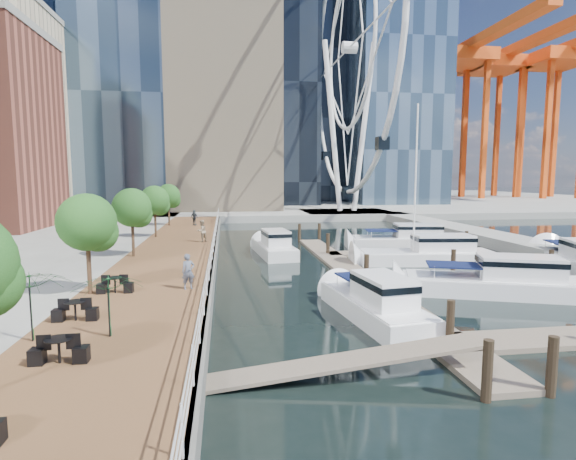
% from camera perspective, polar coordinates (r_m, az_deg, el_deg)
% --- Properties ---
extents(ground, '(520.00, 520.00, 0.00)m').
position_cam_1_polar(ground, '(19.00, 8.64, -12.76)').
color(ground, black).
rests_on(ground, ground).
extents(boardwalk, '(6.00, 60.00, 1.00)m').
position_cam_1_polar(boardwalk, '(32.88, -14.52, -3.69)').
color(boardwalk, brown).
rests_on(boardwalk, ground).
extents(seawall, '(0.25, 60.00, 1.00)m').
position_cam_1_polar(seawall, '(32.67, -9.28, -3.63)').
color(seawall, '#595954').
rests_on(seawall, ground).
extents(land_far, '(200.00, 114.00, 1.00)m').
position_cam_1_polar(land_far, '(119.40, -5.53, 3.86)').
color(land_far, gray).
rests_on(land_far, ground).
extents(breakwater, '(4.00, 60.00, 1.00)m').
position_cam_1_polar(breakwater, '(45.28, 25.92, -1.36)').
color(breakwater, gray).
rests_on(breakwater, ground).
extents(pier, '(14.00, 12.00, 1.00)m').
position_cam_1_polar(pier, '(72.00, 7.48, 2.00)').
color(pier, gray).
rests_on(pier, ground).
extents(railing, '(0.10, 60.00, 1.05)m').
position_cam_1_polar(railing, '(32.51, -9.49, -1.86)').
color(railing, white).
rests_on(railing, boardwalk).
extents(floating_docks, '(16.00, 34.00, 2.60)m').
position_cam_1_polar(floating_docks, '(30.72, 17.63, -4.53)').
color(floating_docks, '#6D6051').
rests_on(floating_docks, ground).
extents(ferris_wheel, '(5.80, 45.60, 47.80)m').
position_cam_1_polar(ferris_wheel, '(74.40, 7.80, 21.91)').
color(ferris_wheel, white).
rests_on(ferris_wheel, ground).
extents(port_cranes, '(40.00, 52.00, 38.00)m').
position_cam_1_polar(port_cranes, '(135.01, 25.27, 11.87)').
color(port_cranes, '#D84C14').
rests_on(port_cranes, ground).
extents(street_trees, '(2.60, 42.60, 4.60)m').
position_cam_1_polar(street_trees, '(31.81, -19.22, 2.69)').
color(street_trees, '#3F2B1C').
rests_on(street_trees, ground).
extents(cafe_tables, '(2.50, 13.70, 0.74)m').
position_cam_1_polar(cafe_tables, '(16.74, -26.13, -11.14)').
color(cafe_tables, black).
rests_on(cafe_tables, ground).
extents(yacht_foreground, '(10.90, 6.25, 2.15)m').
position_cam_1_polar(yacht_foreground, '(26.94, 24.77, -7.46)').
color(yacht_foreground, white).
rests_on(yacht_foreground, ground).
extents(pedestrian_near, '(0.72, 0.59, 1.70)m').
position_cam_1_polar(pedestrian_near, '(21.98, -12.56, -5.16)').
color(pedestrian_near, '#4E5669').
rests_on(pedestrian_near, boardwalk).
extents(pedestrian_mid, '(1.11, 1.11, 1.82)m').
position_cam_1_polar(pedestrian_mid, '(37.70, -10.91, -0.13)').
color(pedestrian_mid, gray).
rests_on(pedestrian_mid, boardwalk).
extents(pedestrian_far, '(1.06, 0.96, 1.74)m').
position_cam_1_polar(pedestrian_far, '(51.03, -11.80, 1.56)').
color(pedestrian_far, '#32393F').
rests_on(pedestrian_far, boardwalk).
extents(moored_yachts, '(25.01, 32.50, 11.50)m').
position_cam_1_polar(moored_yachts, '(33.61, 18.37, -4.47)').
color(moored_yachts, white).
rests_on(moored_yachts, ground).
extents(cafe_seating, '(5.16, 11.74, 2.30)m').
position_cam_1_polar(cafe_seating, '(13.86, -29.52, -11.82)').
color(cafe_seating, '#0F3822').
rests_on(cafe_seating, ground).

